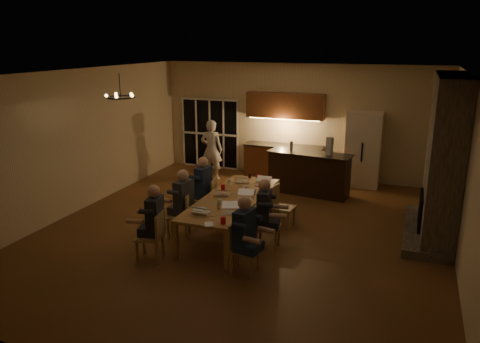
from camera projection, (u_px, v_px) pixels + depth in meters
name	position (u px, v px, depth m)	size (l,w,h in m)	color
floor	(242.00, 232.00, 9.60)	(9.00, 9.00, 0.00)	brown
back_wall	(298.00, 121.00, 13.24)	(8.00, 0.04, 3.20)	beige
left_wall	(75.00, 142.00, 10.53)	(0.04, 9.00, 3.20)	beige
right_wall	(468.00, 177.00, 7.81)	(0.04, 9.00, 3.20)	beige
ceiling	(243.00, 72.00, 8.73)	(8.00, 9.00, 0.04)	white
french_doors	(210.00, 134.00, 14.26)	(1.86, 0.08, 2.10)	black
fireplace	(444.00, 159.00, 9.00)	(0.58, 2.50, 3.20)	#6C6355
kitchenette	(284.00, 136.00, 13.16)	(2.24, 0.68, 2.40)	brown
refrigerator	(363.00, 150.00, 12.43)	(0.90, 0.68, 2.00)	beige
dining_table	(232.00, 215.00, 9.51)	(1.10, 3.12, 0.75)	#B9814A
bar_island	(309.00, 173.00, 11.88)	(2.10, 0.68, 1.08)	black
chair_left_near	(149.00, 236.00, 8.29)	(0.44, 0.44, 0.89)	#A38851
chair_left_mid	(178.00, 215.00, 9.30)	(0.44, 0.44, 0.89)	#A38851
chair_left_far	(206.00, 198.00, 10.31)	(0.44, 0.44, 0.89)	#A38851
chair_right_near	(245.00, 248.00, 7.82)	(0.44, 0.44, 0.89)	#A38851
chair_right_mid	(268.00, 226.00, 8.75)	(0.44, 0.44, 0.89)	#A38851
chair_right_far	(283.00, 207.00, 9.76)	(0.44, 0.44, 0.89)	#A38851
person_left_near	(155.00, 222.00, 8.29)	(0.60, 0.60, 1.38)	#25282F
person_right_near	(244.00, 236.00, 7.68)	(0.60, 0.60, 1.38)	#1C2946
person_left_mid	(184.00, 203.00, 9.26)	(0.60, 0.60, 1.38)	#394044
person_right_mid	(264.00, 215.00, 8.64)	(0.60, 0.60, 1.38)	#25282F
person_left_far	(204.00, 187.00, 10.25)	(0.60, 0.60, 1.38)	#1C2946
standing_person	(212.00, 150.00, 13.10)	(0.62, 0.40, 1.69)	silver
chandelier	(121.00, 97.00, 8.93)	(0.55, 0.55, 0.03)	black
laptop_a	(202.00, 207.00, 8.55)	(0.32, 0.28, 0.23)	silver
laptop_b	(231.00, 207.00, 8.52)	(0.32, 0.28, 0.23)	silver
laptop_c	(223.00, 189.00, 9.55)	(0.32, 0.28, 0.23)	silver
laptop_d	(245.00, 194.00, 9.24)	(0.32, 0.28, 0.23)	silver
laptop_e	(243.00, 177.00, 10.41)	(0.32, 0.28, 0.23)	silver
laptop_f	(263.00, 181.00, 10.15)	(0.32, 0.28, 0.23)	silver
mug_front	(220.00, 201.00, 9.02)	(0.08, 0.08, 0.10)	silver
mug_mid	(246.00, 188.00, 9.84)	(0.08, 0.08, 0.10)	silver
mug_back	(229.00, 181.00, 10.31)	(0.08, 0.08, 0.10)	silver
redcup_near	(223.00, 220.00, 8.05)	(0.09, 0.09, 0.12)	red
redcup_mid	(223.00, 187.00, 9.86)	(0.09, 0.09, 0.12)	red
redcup_far	(258.00, 178.00, 10.54)	(0.10, 0.10, 0.12)	red
can_silver	(219.00, 206.00, 8.75)	(0.06, 0.06, 0.12)	#B2B2B7
can_cola	(250.00, 176.00, 10.71)	(0.06, 0.06, 0.12)	#3F0F0C
can_right	(254.00, 192.00, 9.54)	(0.07, 0.07, 0.12)	#B2B2B7
plate_near	(239.00, 207.00, 8.85)	(0.25, 0.25, 0.02)	silver
plate_left	(200.00, 210.00, 8.70)	(0.27, 0.27, 0.02)	silver
plate_far	(265.00, 188.00, 10.00)	(0.25, 0.25, 0.02)	silver
notepad	(209.00, 224.00, 8.01)	(0.15, 0.22, 0.01)	white
bar_bottle	(291.00, 146.00, 11.96)	(0.08, 0.08, 0.24)	#99999E
bar_blender	(330.00, 146.00, 11.46)	(0.14, 0.14, 0.43)	silver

